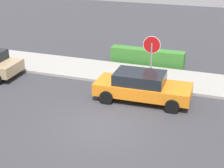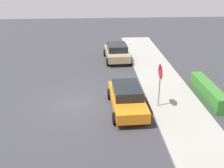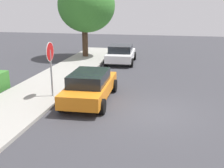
{
  "view_description": "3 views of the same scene",
  "coord_description": "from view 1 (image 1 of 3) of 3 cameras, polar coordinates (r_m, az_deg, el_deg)",
  "views": [
    {
      "loc": [
        4.58,
        -11.6,
        7.01
      ],
      "look_at": [
        -0.31,
        2.04,
        0.97
      ],
      "focal_mm": 55.0,
      "sensor_mm": 36.0,
      "label": 1
    },
    {
      "loc": [
        15.19,
        0.99,
        7.62
      ],
      "look_at": [
        -0.44,
        2.06,
        1.03
      ],
      "focal_mm": 45.0,
      "sensor_mm": 36.0,
      "label": 2
    },
    {
      "loc": [
        -10.93,
        -0.62,
        4.33
      ],
      "look_at": [
        0.52,
        1.72,
        0.98
      ],
      "focal_mm": 45.0,
      "sensor_mm": 36.0,
      "label": 3
    }
  ],
  "objects": [
    {
      "name": "stop_sign",
      "position": [
        17.45,
        6.58,
        5.36
      ],
      "size": [
        0.89,
        0.08,
        2.69
      ],
      "color": "gray",
      "rests_on": "ground_plane"
    },
    {
      "name": "ground_plane",
      "position": [
        14.31,
        -1.58,
        -6.73
      ],
      "size": [
        60.0,
        60.0,
        0.0
      ],
      "primitive_type": "plane",
      "color": "#38383D"
    },
    {
      "name": "parked_car_orange",
      "position": [
        16.16,
        5.01,
        -0.37
      ],
      "size": [
        4.54,
        2.07,
        1.4
      ],
      "color": "orange",
      "rests_on": "ground_plane"
    },
    {
      "name": "sidewalk_curb",
      "position": [
        19.23,
        4.61,
        1.38
      ],
      "size": [
        32.0,
        3.11,
        0.14
      ],
      "primitive_type": "cube",
      "color": "#9E9B93",
      "rests_on": "ground_plane"
    },
    {
      "name": "front_yard_hedge",
      "position": [
        21.18,
        5.87,
        4.52
      ],
      "size": [
        4.53,
        0.73,
        0.95
      ],
      "color": "#387A2D",
      "rests_on": "ground_plane"
    }
  ]
}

